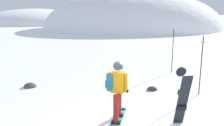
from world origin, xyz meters
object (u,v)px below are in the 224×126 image
Objects in this scene: snowboarder_main at (116,89)px; piste_marker_far at (173,48)px; rock_dark at (30,87)px; rock_mid at (152,90)px; spare_snowboard at (182,97)px; piste_marker_near at (201,62)px.

piste_marker_far reaches higher than snowboarder_main.
rock_dark is 1.25× the size of rock_mid.
rock_dark is 4.95m from rock_mid.
spare_snowboard is (1.68, -0.54, -0.11)m from snowboarder_main.
piste_marker_near is 6.75m from rock_dark.
spare_snowboard is 3.04m from rock_mid.
piste_marker_near is 2.14m from rock_mid.
rock_mid is at bearing 53.34° from snowboarder_main.
piste_marker_near is (1.66, 2.20, 0.45)m from spare_snowboard.
snowboarder_main is 3.74m from piste_marker_near.
piste_marker_near reaches higher than spare_snowboard.
spare_snowboard is at bearing -17.92° from snowboarder_main.
spare_snowboard is at bearing -39.65° from rock_dark.
rock_mid is (0.09, 2.93, -0.81)m from spare_snowboard.
snowboarder_main is at bearing -126.66° from rock_mid.
rock_dark is at bearing 164.83° from piste_marker_near.
piste_marker_far is 5.39× the size of rock_mid.
snowboarder_main is at bearing -126.05° from piste_marker_far.
snowboarder_main is 4.24× the size of rock_mid.
piste_marker_near is at bearing 52.98° from spare_snowboard.
piste_marker_far reaches higher than piste_marker_near.
snowboarder_main is 1.10× the size of spare_snowboard.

